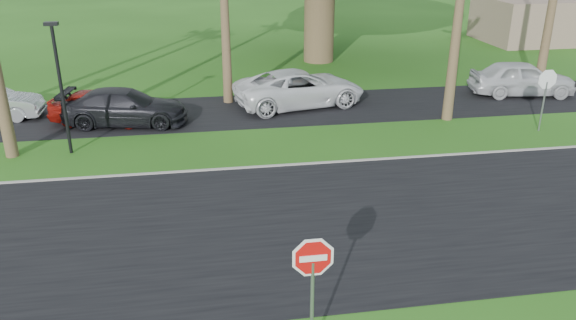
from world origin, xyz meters
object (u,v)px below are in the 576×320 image
(car_red, at_px, (101,107))
(car_pickup, at_px, (522,79))
(car_minivan, at_px, (300,89))
(stop_sign_far, at_px, (546,88))
(car_dark, at_px, (125,107))
(stop_sign_near, at_px, (313,273))

(car_red, xyz_separation_m, car_pickup, (19.36, 1.13, 0.12))
(car_minivan, bearing_deg, car_pickup, -102.12)
(stop_sign_far, height_order, car_red, stop_sign_far)
(car_dark, bearing_deg, car_minivan, -71.29)
(car_minivan, height_order, car_pickup, car_pickup)
(car_dark, height_order, car_pickup, car_pickup)
(stop_sign_near, xyz_separation_m, car_red, (-5.83, 14.79, -1.07))
(car_minivan, relative_size, car_pickup, 1.21)
(stop_sign_far, relative_size, car_dark, 0.52)
(stop_sign_near, relative_size, car_pickup, 0.54)
(stop_sign_near, height_order, stop_sign_far, same)
(car_dark, distance_m, car_pickup, 18.42)
(stop_sign_near, xyz_separation_m, car_minivan, (2.68, 15.87, -0.96))
(stop_sign_near, relative_size, car_minivan, 0.45)
(car_dark, distance_m, car_minivan, 7.65)
(stop_sign_far, height_order, car_dark, stop_sign_far)
(stop_sign_far, distance_m, car_minivan, 10.13)
(car_red, height_order, car_dark, car_dark)
(stop_sign_far, relative_size, car_red, 0.63)
(stop_sign_near, xyz_separation_m, car_pickup, (13.53, 15.92, -0.95))
(stop_sign_far, xyz_separation_m, car_minivan, (-8.82, 4.87, -0.96))
(stop_sign_near, bearing_deg, car_pickup, 49.63)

